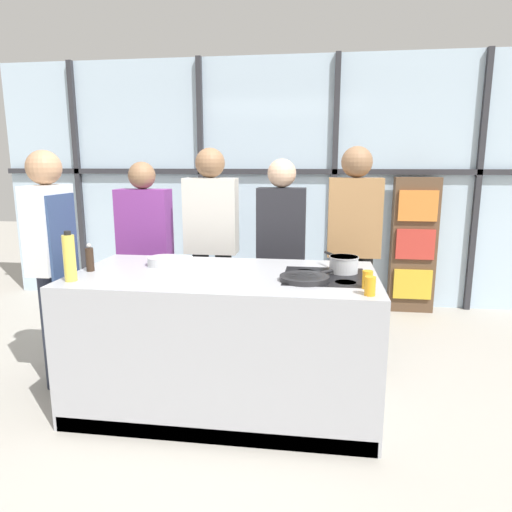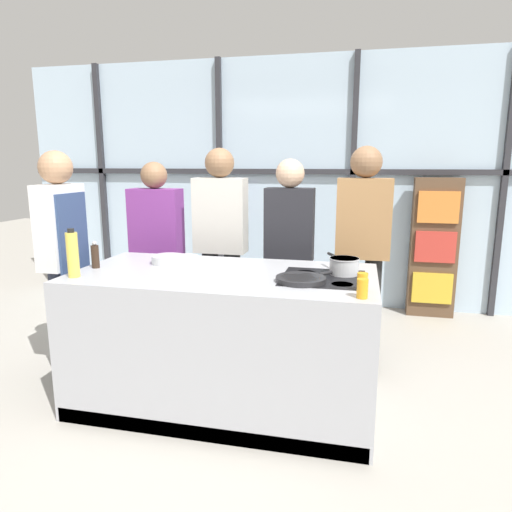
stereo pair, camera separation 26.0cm
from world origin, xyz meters
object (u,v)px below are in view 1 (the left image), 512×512
object	(u,v)px
frying_pan	(305,278)
juice_glass_near	(370,286)
chef	(52,253)
saucepan	(344,264)
oil_bottle	(69,258)
pepper_grinder	(90,259)
spectator_center_left	(212,238)
spectator_far_left	(145,245)
mixing_bowl	(164,261)
juice_glass_far	(367,280)
white_plate	(177,259)
spectator_far_right	(354,240)
spectator_center_right	(281,245)

from	to	relation	value
frying_pan	juice_glass_near	world-z (taller)	juice_glass_near
chef	saucepan	distance (m)	2.07
oil_bottle	pepper_grinder	world-z (taller)	oil_bottle
chef	frying_pan	bearing A→B (deg)	82.13
chef	saucepan	xyz separation A→B (m)	(2.07, -0.01, -0.01)
spectator_center_left	frying_pan	world-z (taller)	spectator_center_left
saucepan	oil_bottle	world-z (taller)	oil_bottle
spectator_far_left	frying_pan	distance (m)	1.75
chef	mixing_bowl	xyz separation A→B (m)	(0.82, 0.04, -0.04)
saucepan	frying_pan	bearing A→B (deg)	-134.64
mixing_bowl	juice_glass_far	xyz separation A→B (m)	(1.36, -0.43, 0.02)
white_plate	pepper_grinder	size ratio (longest dim) A/B	1.26
chef	spectator_far_right	xyz separation A→B (m)	(2.19, 0.76, 0.02)
spectator_center_right	white_plate	bearing A→B (deg)	35.51
spectator_center_right	spectator_far_left	bearing A→B (deg)	0.00
spectator_far_right	frying_pan	bearing A→B (deg)	70.47
spectator_far_right	oil_bottle	distance (m)	2.16
white_plate	frying_pan	bearing A→B (deg)	-26.71
spectator_center_left	chef	bearing A→B (deg)	37.38
chef	mixing_bowl	distance (m)	0.82
chef	mixing_bowl	bearing A→B (deg)	92.76
frying_pan	saucepan	distance (m)	0.35
spectator_far_left	pepper_grinder	bearing A→B (deg)	89.45
frying_pan	juice_glass_far	size ratio (longest dim) A/B	4.36
spectator_far_right	juice_glass_near	xyz separation A→B (m)	(-0.00, -1.29, -0.04)
spectator_far_left	mixing_bowl	xyz separation A→B (m)	(0.42, -0.72, 0.03)
saucepan	oil_bottle	distance (m)	1.73
frying_pan	juice_glass_far	xyz separation A→B (m)	(0.36, -0.14, 0.04)
spectator_far_right	saucepan	xyz separation A→B (m)	(-0.12, -0.77, -0.04)
spectator_far_left	spectator_far_right	xyz separation A→B (m)	(1.79, 0.00, 0.09)
spectator_far_left	juice_glass_near	bearing A→B (deg)	144.10
juice_glass_near	spectator_center_right	bearing A→B (deg)	114.71
pepper_grinder	juice_glass_far	size ratio (longest dim) A/B	1.79
oil_bottle	white_plate	bearing A→B (deg)	56.94
white_plate	mixing_bowl	distance (m)	0.20
spectator_center_right	saucepan	distance (m)	0.90
spectator_far_left	spectator_center_left	world-z (taller)	spectator_center_left
pepper_grinder	juice_glass_near	distance (m)	1.82
spectator_center_left	frying_pan	xyz separation A→B (m)	(0.83, -1.01, -0.06)
spectator_center_right	white_plate	distance (m)	0.90
spectator_center_left	mixing_bowl	bearing A→B (deg)	76.36
white_plate	pepper_grinder	distance (m)	0.64
spectator_center_left	juice_glass_near	bearing A→B (deg)	132.64
spectator_center_left	white_plate	distance (m)	0.55
frying_pan	mixing_bowl	world-z (taller)	mixing_bowl
spectator_far_left	spectator_center_left	distance (m)	0.60
spectator_center_right	oil_bottle	size ratio (longest dim) A/B	5.38
spectator_far_left	spectator_center_left	size ratio (longest dim) A/B	0.94
spectator_center_left	oil_bottle	bearing A→B (deg)	64.08
frying_pan	juice_glass_far	distance (m)	0.39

